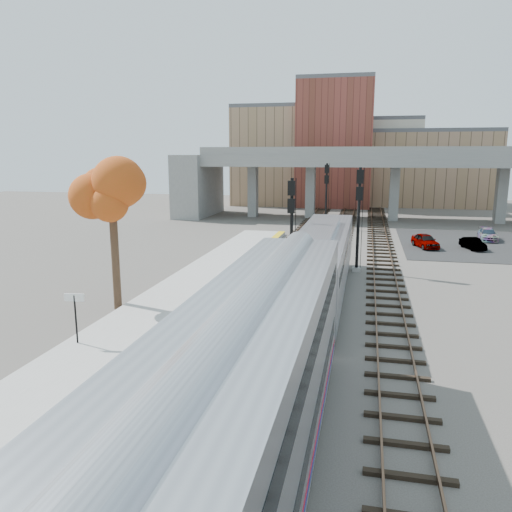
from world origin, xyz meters
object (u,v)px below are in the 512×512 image
at_px(signal_mast_mid, 358,219).
at_px(car_b, 473,244).
at_px(tree, 112,192).
at_px(locomotive, 322,260).
at_px(car_c, 488,235).
at_px(car_a, 425,241).
at_px(signal_mast_far, 326,196).
at_px(signal_mast_near, 291,234).
at_px(coach, 205,494).

relative_size(signal_mast_mid, car_b, 2.37).
distance_m(signal_mast_mid, tree, 18.04).
height_order(locomotive, car_c, locomotive).
distance_m(locomotive, signal_mast_mid, 7.58).
distance_m(signal_mast_mid, car_a, 13.00).
relative_size(car_a, car_c, 0.94).
bearing_deg(signal_mast_mid, car_c, 52.83).
xyz_separation_m(signal_mast_far, car_b, (14.30, -10.48, -3.28)).
relative_size(signal_mast_mid, car_a, 2.01).
xyz_separation_m(signal_mast_near, tree, (-8.89, -6.51, 3.07)).
bearing_deg(coach, locomotive, 90.00).
distance_m(signal_mast_mid, car_c, 21.17).
bearing_deg(signal_mast_far, signal_mast_mid, -79.25).
bearing_deg(locomotive, car_a, 66.16).
relative_size(signal_mast_mid, tree, 0.86).
relative_size(signal_mast_far, tree, 0.85).
height_order(signal_mast_near, car_a, signal_mast_near).
relative_size(tree, car_a, 2.33).
height_order(locomotive, car_b, locomotive).
bearing_deg(signal_mast_far, locomotive, -85.82).
bearing_deg(car_b, locomotive, -140.58).
height_order(signal_mast_near, car_b, signal_mast_near).
xyz_separation_m(signal_mast_mid, tree, (-12.99, -12.23, 2.70)).
bearing_deg(signal_mast_far, signal_mast_near, -90.00).
xyz_separation_m(locomotive, signal_mast_far, (-2.10, 28.71, 1.57)).
bearing_deg(signal_mast_mid, signal_mast_far, 100.75).
bearing_deg(locomotive, car_c, 58.40).
xyz_separation_m(car_a, car_b, (4.16, 0.06, -0.12)).
bearing_deg(coach, car_a, 78.86).
xyz_separation_m(coach, signal_mast_mid, (2.00, 29.73, 1.13)).
bearing_deg(locomotive, signal_mast_near, 146.17).
distance_m(car_a, car_c, 8.67).
xyz_separation_m(tree, car_a, (19.03, 23.28, -5.93)).
bearing_deg(car_c, tree, -126.74).
distance_m(signal_mast_near, car_b, 22.28).
xyz_separation_m(signal_mast_far, car_c, (16.74, -4.93, -3.22)).
bearing_deg(car_a, signal_mast_mid, -135.59).
height_order(coach, tree, tree).
height_order(signal_mast_near, tree, tree).
bearing_deg(signal_mast_mid, coach, -93.85).
xyz_separation_m(tree, car_b, (23.19, 23.34, -6.05)).
relative_size(coach, signal_mast_far, 3.30).
bearing_deg(car_c, coach, -102.68).
xyz_separation_m(coach, signal_mast_far, (-2.10, 51.32, 1.05)).
bearing_deg(signal_mast_near, car_c, 53.21).
bearing_deg(car_b, signal_mast_far, 126.95).
bearing_deg(car_a, car_b, -16.13).
bearing_deg(coach, car_c, 72.49).
distance_m(signal_mast_mid, car_b, 15.45).
distance_m(locomotive, signal_mast_near, 2.83).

